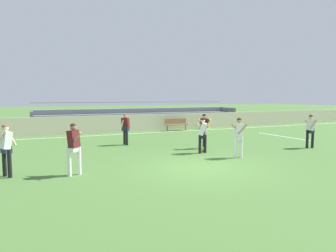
# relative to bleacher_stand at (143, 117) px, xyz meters

# --- Properties ---
(ground_plane) EXTENTS (160.00, 160.00, 0.00)m
(ground_plane) POSITION_rel_bleacher_stand_xyz_m (-3.00, -14.21, -0.89)
(ground_plane) COLOR #477033
(field_line_sideline) EXTENTS (44.00, 0.12, 0.01)m
(field_line_sideline) POSITION_rel_bleacher_stand_xyz_m (-3.00, -3.34, -0.88)
(field_line_sideline) COLOR white
(field_line_sideline) RESTS_ON ground
(field_line_penalty_mark) EXTENTS (0.12, 4.40, 0.01)m
(field_line_penalty_mark) POSITION_rel_bleacher_stand_xyz_m (6.43, -8.77, -0.88)
(field_line_penalty_mark) COLOR white
(field_line_penalty_mark) RESTS_ON ground
(sideline_wall) EXTENTS (48.00, 0.16, 1.24)m
(sideline_wall) POSITION_rel_bleacher_stand_xyz_m (-3.00, -1.92, -0.27)
(sideline_wall) COLOR beige
(sideline_wall) RESTS_ON ground
(bleacher_stand) EXTENTS (16.94, 2.57, 2.15)m
(bleacher_stand) POSITION_rel_bleacher_stand_xyz_m (0.00, 0.00, 0.00)
(bleacher_stand) COLOR #9EA3AD
(bleacher_stand) RESTS_ON ground
(bench_far_left) EXTENTS (1.80, 0.40, 0.90)m
(bench_far_left) POSITION_rel_bleacher_stand_xyz_m (1.67, -2.77, -0.34)
(bench_far_left) COLOR olive
(bench_far_left) RESTS_ON ground
(trash_bin) EXTENTS (0.48, 0.48, 0.80)m
(trash_bin) POSITION_rel_bleacher_stand_xyz_m (4.41, -2.70, -0.49)
(trash_bin) COLOR yellow
(trash_bin) RESTS_ON ground
(player_dark_wide_left) EXTENTS (0.44, 0.57, 1.72)m
(player_dark_wide_left) POSITION_rel_bleacher_stand_xyz_m (-0.64, -10.65, 0.15)
(player_dark_wide_left) COLOR black
(player_dark_wide_left) RESTS_ON ground
(player_white_dropping_back) EXTENTS (0.53, 0.64, 1.62)m
(player_white_dropping_back) POSITION_rel_bleacher_stand_xyz_m (-1.36, -11.72, 0.07)
(player_white_dropping_back) COLOR black
(player_white_dropping_back) RESTS_ON ground
(player_white_overlapping) EXTENTS (0.48, 0.61, 1.70)m
(player_white_overlapping) POSITION_rel_bleacher_stand_xyz_m (-0.54, -13.28, 0.13)
(player_white_overlapping) COLOR white
(player_white_overlapping) RESTS_ON ground
(player_white_on_ball) EXTENTS (0.62, 0.48, 1.70)m
(player_white_on_ball) POSITION_rel_bleacher_stand_xyz_m (-9.23, -12.71, 0.13)
(player_white_on_ball) COLOR black
(player_white_on_ball) RESTS_ON ground
(player_dark_challenging) EXTENTS (0.65, 0.48, 1.68)m
(player_dark_challenging) POSITION_rel_bleacher_stand_xyz_m (-3.87, -7.96, 0.11)
(player_dark_challenging) COLOR black
(player_dark_challenging) RESTS_ON ground
(player_white_wide_right) EXTENTS (0.48, 0.57, 1.68)m
(player_white_wide_right) POSITION_rel_bleacher_stand_xyz_m (4.27, -12.76, 0.11)
(player_white_wide_right) COLOR black
(player_white_wide_right) RESTS_ON ground
(player_dark_deep_cover) EXTENTS (0.46, 0.74, 1.72)m
(player_dark_deep_cover) POSITION_rel_bleacher_stand_xyz_m (-7.24, -13.40, 0.14)
(player_dark_deep_cover) COLOR white
(player_dark_deep_cover) RESTS_ON ground
(soccer_ball) EXTENTS (0.22, 0.22, 0.22)m
(soccer_ball) POSITION_rel_bleacher_stand_xyz_m (-1.15, -11.46, -0.78)
(soccer_ball) COLOR yellow
(soccer_ball) RESTS_ON ground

